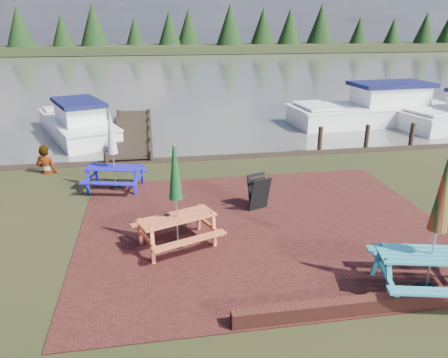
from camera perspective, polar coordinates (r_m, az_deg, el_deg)
ground at (r=10.17m, az=6.63°, el=-8.71°), size 120.00×120.00×0.00m
paving at (r=11.02m, az=5.20°, el=-6.22°), size 9.00×7.50×0.02m
brick_wall at (r=9.08m, az=24.62°, el=-13.31°), size 6.21×1.79×0.30m
water at (r=45.87m, az=-6.52°, el=13.80°), size 120.00×60.00×0.02m
far_treeline at (r=74.60m, az=-8.08°, el=18.61°), size 120.00×10.00×8.10m
picnic_table_teal at (r=8.96m, az=25.65°, el=-8.12°), size 2.27×2.11×2.68m
picnic_table_red at (r=9.81m, az=-6.21°, el=-4.35°), size 2.16×2.05×2.39m
picnic_table_blue at (r=13.51m, az=-14.18°, el=1.96°), size 2.01×1.88×2.34m
chalkboard at (r=11.86m, az=4.54°, el=-1.73°), size 0.62×0.74×0.94m
jetty at (r=20.39m, az=-11.91°, el=6.11°), size 1.76×9.08×1.00m
boat_jetty at (r=21.26m, az=-18.61°, el=6.80°), size 4.53×7.05×1.94m
boat_near at (r=24.17m, az=19.07°, el=8.48°), size 8.62×3.51×2.28m
person at (r=15.66m, az=-22.54°, el=4.05°), size 0.80×0.64×1.93m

